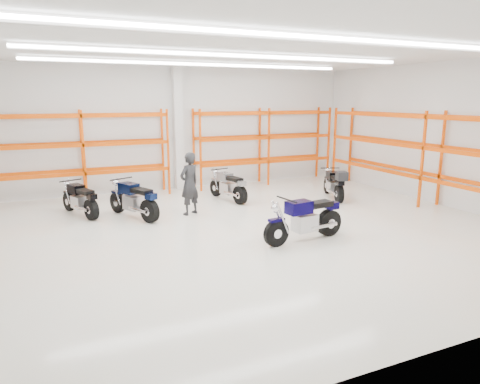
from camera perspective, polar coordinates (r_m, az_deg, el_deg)
name	(u,v)px	position (r m, az deg, el deg)	size (l,w,h in m)	color
ground	(243,231)	(11.13, 0.36, -5.18)	(14.00, 14.00, 0.00)	silver
room_shell	(242,102)	(10.64, 0.33, 11.97)	(14.02, 12.02, 4.51)	white
motorcycle_main	(307,219)	(10.39, 8.97, -3.64)	(2.25, 0.75, 1.11)	black
motorcycle_back_a	(81,200)	(13.24, -20.48, -1.04)	(0.95, 1.93, 0.99)	black
motorcycle_back_b	(135,201)	(12.53, -13.87, -1.13)	(1.11, 2.07, 1.09)	black
motorcycle_back_c	(229,187)	(14.28, -1.48, 0.70)	(0.74, 2.04, 1.01)	black
motorcycle_back_d	(335,184)	(14.83, 12.51, 1.01)	(0.99, 2.03, 1.07)	black
standing_man	(189,184)	(12.57, -6.76, 1.11)	(0.67, 0.44, 1.85)	black
structural_column	(178,129)	(16.14, -8.24, 8.30)	(0.32, 0.32, 4.50)	white
pallet_racking_back_left	(83,147)	(15.27, -20.25, 5.69)	(5.67, 0.87, 3.00)	#F74900
pallet_racking_back_right	(264,139)	(17.10, 3.24, 7.06)	(5.67, 0.87, 3.00)	#F74900
pallet_racking_side	(433,149)	(14.61, 24.32, 5.21)	(0.87, 9.07, 3.00)	#F74900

